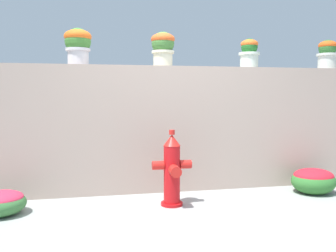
% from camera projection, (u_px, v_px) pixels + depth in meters
% --- Properties ---
extents(ground_plane, '(24.00, 24.00, 0.00)m').
position_uv_depth(ground_plane, '(186.00, 214.00, 3.55)').
color(ground_plane, '#979A97').
extents(stone_wall, '(5.07, 0.38, 1.54)m').
position_uv_depth(stone_wall, '(167.00, 128.00, 4.46)').
color(stone_wall, tan).
rests_on(stone_wall, ground).
extents(potted_plant_1, '(0.32, 0.32, 0.44)m').
position_uv_depth(potted_plant_1, '(78.00, 43.00, 4.18)').
color(potted_plant_1, silver).
rests_on(potted_plant_1, stone_wall).
extents(potted_plant_2, '(0.30, 0.30, 0.43)m').
position_uv_depth(potted_plant_2, '(163.00, 46.00, 4.38)').
color(potted_plant_2, beige).
rests_on(potted_plant_2, stone_wall).
extents(potted_plant_3, '(0.27, 0.27, 0.38)m').
position_uv_depth(potted_plant_3, '(249.00, 52.00, 4.59)').
color(potted_plant_3, silver).
rests_on(potted_plant_3, stone_wall).
extents(potted_plant_4, '(0.28, 0.28, 0.40)m').
position_uv_depth(potted_plant_4, '(327.00, 53.00, 4.81)').
color(potted_plant_4, beige).
rests_on(potted_plant_4, stone_wall).
extents(fire_hydrant, '(0.43, 0.35, 0.82)m').
position_uv_depth(fire_hydrant, '(172.00, 171.00, 3.80)').
color(fire_hydrant, red).
rests_on(fire_hydrant, ground).
extents(flower_bush_left, '(0.54, 0.48, 0.31)m').
position_uv_depth(flower_bush_left, '(313.00, 180.00, 4.31)').
color(flower_bush_left, '#32712F').
rests_on(flower_bush_left, ground).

